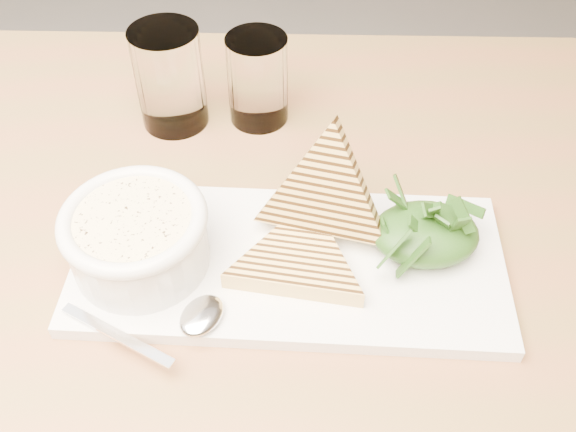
{
  "coord_description": "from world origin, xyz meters",
  "views": [
    {
      "loc": [
        0.31,
        -0.26,
        1.21
      ],
      "look_at": [
        0.33,
        0.13,
        0.78
      ],
      "focal_mm": 40.0,
      "sensor_mm": 36.0,
      "label": 1
    }
  ],
  "objects_px": {
    "glass_far": "(258,80)",
    "soup_bowl": "(139,243)",
    "platter": "(289,263)",
    "glass_near": "(170,78)",
    "table_top": "(152,277)"
  },
  "relations": [
    {
      "from": "platter",
      "to": "glass_near",
      "type": "relative_size",
      "value": 3.39
    },
    {
      "from": "platter",
      "to": "glass_far",
      "type": "height_order",
      "value": "glass_far"
    },
    {
      "from": "table_top",
      "to": "platter",
      "type": "height_order",
      "value": "platter"
    },
    {
      "from": "platter",
      "to": "glass_near",
      "type": "height_order",
      "value": "glass_near"
    },
    {
      "from": "table_top",
      "to": "platter",
      "type": "bearing_deg",
      "value": -4.61
    },
    {
      "from": "platter",
      "to": "glass_near",
      "type": "bearing_deg",
      "value": 118.07
    },
    {
      "from": "glass_far",
      "to": "soup_bowl",
      "type": "bearing_deg",
      "value": -116.08
    },
    {
      "from": "table_top",
      "to": "soup_bowl",
      "type": "distance_m",
      "value": 0.06
    },
    {
      "from": "soup_bowl",
      "to": "table_top",
      "type": "bearing_deg",
      "value": 72.94
    },
    {
      "from": "table_top",
      "to": "glass_near",
      "type": "distance_m",
      "value": 0.23
    },
    {
      "from": "glass_near",
      "to": "glass_far",
      "type": "bearing_deg",
      "value": 0.78
    },
    {
      "from": "platter",
      "to": "soup_bowl",
      "type": "xyz_separation_m",
      "value": [
        -0.13,
        0.0,
        0.03
      ]
    },
    {
      "from": "table_top",
      "to": "platter",
      "type": "xyz_separation_m",
      "value": [
        0.13,
        -0.01,
        0.03
      ]
    },
    {
      "from": "glass_near",
      "to": "glass_far",
      "type": "height_order",
      "value": "glass_near"
    },
    {
      "from": "platter",
      "to": "soup_bowl",
      "type": "relative_size",
      "value": 3.22
    }
  ]
}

